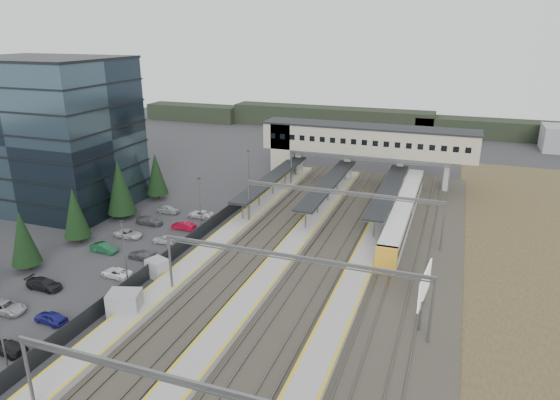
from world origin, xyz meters
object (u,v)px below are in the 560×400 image
at_px(billboard, 425,286).
at_px(office_building, 51,134).
at_px(train, 404,211).
at_px(footbridge, 353,142).
at_px(relay_cabin_far, 158,268).
at_px(relay_cabin_near, 125,304).

bearing_deg(billboard, office_building, 165.73).
bearing_deg(train, footbridge, 122.83).
relative_size(footbridge, train, 1.09).
bearing_deg(office_building, relay_cabin_far, -29.36).
height_order(office_building, billboard, office_building).
xyz_separation_m(relay_cabin_near, billboard, (29.24, 10.06, 2.32)).
bearing_deg(relay_cabin_near, footbridge, 77.91).
xyz_separation_m(office_building, train, (56.00, 10.94, -10.28)).
bearing_deg(relay_cabin_near, train, 56.47).
height_order(relay_cabin_far, footbridge, footbridge).
relative_size(office_building, footbridge, 0.60).
xyz_separation_m(relay_cabin_far, billboard, (30.83, 1.47, 2.57)).
height_order(footbridge, train, footbridge).
relative_size(relay_cabin_near, billboard, 0.61).
xyz_separation_m(footbridge, billboard, (17.33, -45.52, -4.24)).
relative_size(relay_cabin_far, footbridge, 0.07).
height_order(relay_cabin_far, billboard, billboard).
distance_m(relay_cabin_far, footbridge, 49.36).
height_order(office_building, relay_cabin_far, office_building).
distance_m(relay_cabin_near, train, 43.81).
bearing_deg(relay_cabin_far, office_building, 150.64).
bearing_deg(footbridge, train, -57.17).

